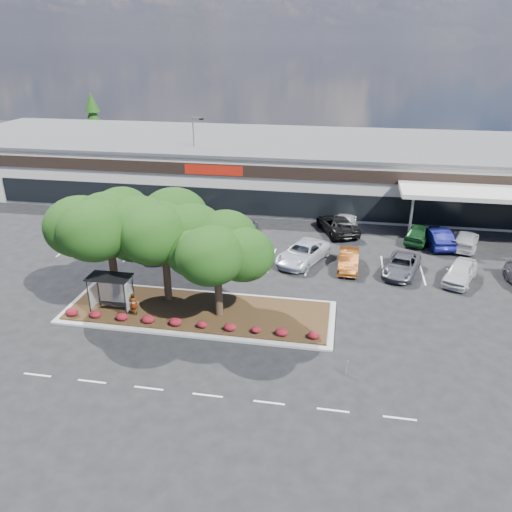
% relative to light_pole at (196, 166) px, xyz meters
% --- Properties ---
extents(ground, '(160.00, 160.00, 0.00)m').
position_rel_light_pole_xyz_m(ground, '(9.10, -28.02, -4.14)').
color(ground, black).
rests_on(ground, ground).
extents(retail_store, '(80.40, 25.20, 6.25)m').
position_rel_light_pole_xyz_m(retail_store, '(9.16, 5.89, -0.98)').
color(retail_store, beige).
rests_on(retail_store, ground).
extents(landscape_island, '(18.00, 6.00, 0.26)m').
position_rel_light_pole_xyz_m(landscape_island, '(7.10, -24.02, -4.01)').
color(landscape_island, '#A8A8A2').
rests_on(landscape_island, ground).
extents(lane_markings, '(33.12, 20.06, 0.01)m').
position_rel_light_pole_xyz_m(lane_markings, '(8.96, -17.59, -4.13)').
color(lane_markings, silver).
rests_on(lane_markings, ground).
extents(shrub_row, '(17.00, 0.80, 0.50)m').
position_rel_light_pole_xyz_m(shrub_row, '(7.10, -26.12, -3.63)').
color(shrub_row, maroon).
rests_on(shrub_row, landscape_island).
extents(bus_shelter, '(2.75, 1.55, 2.59)m').
position_rel_light_pole_xyz_m(bus_shelter, '(1.60, -25.07, -1.83)').
color(bus_shelter, black).
rests_on(bus_shelter, landscape_island).
extents(island_tree_west, '(7.20, 7.20, 7.89)m').
position_rel_light_pole_xyz_m(island_tree_west, '(1.10, -23.52, 0.07)').
color(island_tree_west, '#15360D').
rests_on(island_tree_west, landscape_island).
extents(island_tree_mid, '(6.60, 6.60, 7.32)m').
position_rel_light_pole_xyz_m(island_tree_mid, '(4.60, -22.82, -0.22)').
color(island_tree_mid, '#15360D').
rests_on(island_tree_mid, landscape_island).
extents(island_tree_east, '(5.80, 5.80, 6.50)m').
position_rel_light_pole_xyz_m(island_tree_east, '(8.60, -24.32, -0.63)').
color(island_tree_east, '#15360D').
rests_on(island_tree_east, landscape_island).
extents(conifer_north_west, '(4.40, 4.40, 10.00)m').
position_rel_light_pole_xyz_m(conifer_north_west, '(-20.90, 17.98, 0.86)').
color(conifer_north_west, '#15360D').
rests_on(conifer_north_west, ground).
extents(person_waiting, '(0.60, 0.42, 1.56)m').
position_rel_light_pole_xyz_m(person_waiting, '(3.14, -25.34, -3.10)').
color(person_waiting, '#594C47').
rests_on(person_waiting, landscape_island).
extents(light_pole, '(1.43, 0.57, 9.37)m').
position_rel_light_pole_xyz_m(light_pole, '(0.00, 0.00, 0.00)').
color(light_pole, '#A8A8A2').
rests_on(light_pole, ground).
extents(survey_stake, '(0.07, 0.14, 0.91)m').
position_rel_light_pole_xyz_m(survey_stake, '(16.91, -29.02, -3.55)').
color(survey_stake, '#95774E').
rests_on(survey_stake, ground).
extents(car_0, '(2.69, 5.46, 1.72)m').
position_rel_light_pole_xyz_m(car_0, '(-3.81, -12.28, -3.28)').
color(car_0, black).
rests_on(car_0, ground).
extents(car_1, '(3.66, 5.29, 1.67)m').
position_rel_light_pole_xyz_m(car_1, '(0.39, -14.91, -3.30)').
color(car_1, silver).
rests_on(car_1, ground).
extents(car_2, '(3.12, 5.24, 1.36)m').
position_rel_light_pole_xyz_m(car_2, '(-0.26, -12.84, -3.46)').
color(car_2, maroon).
rests_on(car_2, ground).
extents(car_3, '(2.38, 5.60, 1.61)m').
position_rel_light_pole_xyz_m(car_3, '(6.12, -14.29, -3.33)').
color(car_3, maroon).
rests_on(car_3, ground).
extents(car_4, '(4.73, 6.37, 1.61)m').
position_rel_light_pole_xyz_m(car_4, '(13.16, -14.39, -3.33)').
color(car_4, silver).
rests_on(car_4, ground).
extents(car_5, '(1.66, 4.46, 1.46)m').
position_rel_light_pole_xyz_m(car_5, '(16.85, -15.00, -3.41)').
color(car_5, brown).
rests_on(car_5, ground).
extents(car_6, '(3.64, 5.47, 1.40)m').
position_rel_light_pole_xyz_m(car_6, '(20.92, -15.26, -3.44)').
color(car_6, '#56565E').
rests_on(car_6, ground).
extents(car_7, '(3.51, 4.96, 1.57)m').
position_rel_light_pole_xyz_m(car_7, '(25.13, -15.89, -3.35)').
color(car_7, silver).
rests_on(car_7, ground).
extents(car_9, '(2.20, 4.60, 1.52)m').
position_rel_light_pole_xyz_m(car_9, '(-0.44, -10.43, -3.38)').
color(car_9, slate).
rests_on(car_9, ground).
extents(car_10, '(3.12, 5.02, 1.36)m').
position_rel_light_pole_xyz_m(car_10, '(0.33, -8.55, -3.46)').
color(car_10, '#1B5419').
rests_on(car_10, ground).
extents(car_11, '(3.76, 5.23, 1.65)m').
position_rel_light_pole_xyz_m(car_11, '(1.93, -9.51, -3.31)').
color(car_11, slate).
rests_on(car_11, ground).
extents(car_12, '(2.18, 4.67, 1.54)m').
position_rel_light_pole_xyz_m(car_12, '(7.47, -9.12, -3.37)').
color(car_12, '#5D5D65').
rests_on(car_12, ground).
extents(car_13, '(4.70, 6.45, 1.63)m').
position_rel_light_pole_xyz_m(car_13, '(15.72, -7.00, -3.32)').
color(car_13, black).
rests_on(car_13, ground).
extents(car_14, '(2.43, 5.32, 1.51)m').
position_rel_light_pole_xyz_m(car_14, '(16.37, -5.90, -3.38)').
color(car_14, silver).
rests_on(car_14, ground).
extents(car_15, '(2.71, 5.40, 1.70)m').
position_rel_light_pole_xyz_m(car_15, '(24.43, -8.66, -3.29)').
color(car_15, '#101258').
rests_on(car_15, ground).
extents(car_16, '(3.46, 5.23, 1.65)m').
position_rel_light_pole_xyz_m(car_16, '(23.10, -7.98, -3.31)').
color(car_16, '#14411D').
rests_on(car_16, ground).
extents(car_17, '(3.37, 5.44, 1.47)m').
position_rel_light_pole_xyz_m(car_17, '(26.87, -8.74, -3.40)').
color(car_17, silver).
rests_on(car_17, ground).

